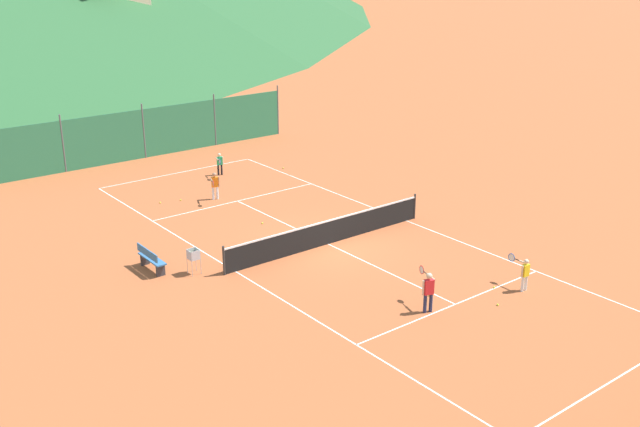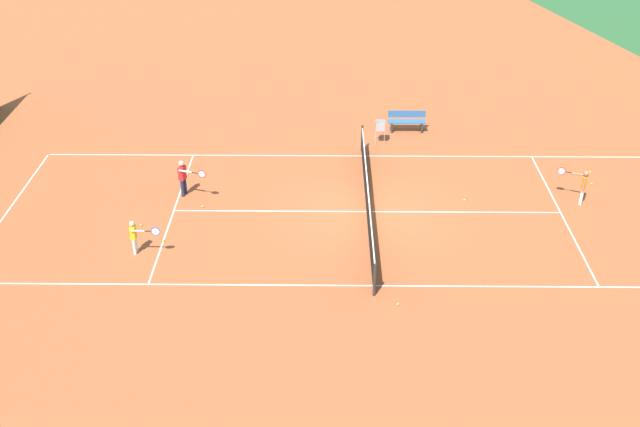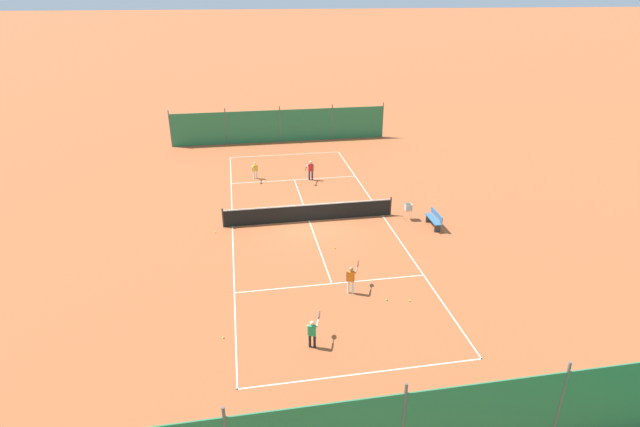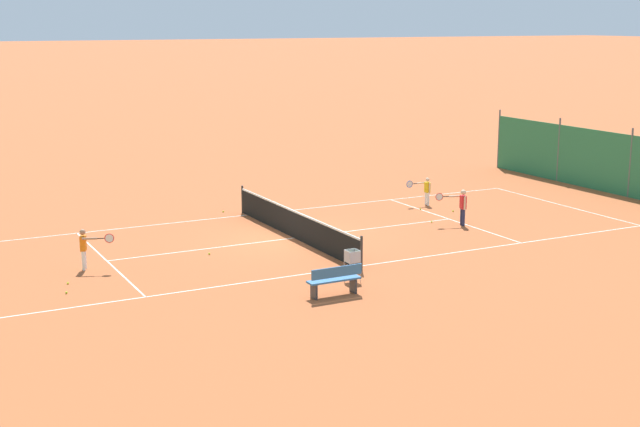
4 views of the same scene
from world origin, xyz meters
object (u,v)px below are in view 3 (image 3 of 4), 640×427
(tennis_net, at_px, (309,212))
(player_far_baseline, at_px, (255,169))
(ball_hopper, at_px, (408,208))
(tennis_ball_service_box, at_px, (223,338))
(player_near_service, at_px, (311,169))
(courtside_bench, at_px, (434,219))
(player_far_service, at_px, (313,331))
(tennis_ball_mid_court, at_px, (299,184))
(tennis_ball_far_corner, at_px, (335,248))
(tennis_ball_alley_right, at_px, (278,176))
(player_near_baseline, at_px, (351,277))
(tennis_ball_near_corner, at_px, (215,232))
(tennis_ball_by_net_right, at_px, (410,301))
(tennis_ball_by_net_left, at_px, (387,300))
(tennis_ball_alley_left, at_px, (266,181))

(tennis_net, height_order, player_far_baseline, player_far_baseline)
(player_far_baseline, height_order, ball_hopper, player_far_baseline)
(player_far_baseline, height_order, tennis_ball_service_box, player_far_baseline)
(player_near_service, xyz_separation_m, player_far_baseline, (3.55, -0.87, -0.11))
(ball_hopper, xyz_separation_m, courtside_bench, (-1.04, 1.12, -0.21))
(player_far_service, height_order, tennis_ball_service_box, player_far_service)
(player_near_service, bearing_deg, player_far_service, 81.41)
(player_far_service, bearing_deg, tennis_net, -97.97)
(tennis_ball_mid_court, bearing_deg, tennis_net, 87.78)
(tennis_ball_far_corner, relative_size, tennis_ball_alley_right, 1.00)
(player_near_baseline, height_order, tennis_ball_service_box, player_near_baseline)
(tennis_net, distance_m, tennis_ball_near_corner, 5.03)
(tennis_ball_near_corner, relative_size, tennis_ball_far_corner, 1.00)
(tennis_ball_by_net_right, distance_m, tennis_ball_by_net_left, 0.91)
(player_far_service, distance_m, tennis_ball_service_box, 3.31)
(player_near_baseline, distance_m, courtside_bench, 7.80)
(tennis_ball_by_net_left, height_order, ball_hopper, ball_hopper)
(tennis_ball_near_corner, relative_size, tennis_ball_alley_left, 1.00)
(player_near_baseline, xyz_separation_m, tennis_ball_alley_right, (1.62, -14.46, -0.68))
(player_near_baseline, distance_m, player_near_service, 13.37)
(player_far_service, bearing_deg, tennis_ball_near_corner, -69.84)
(tennis_ball_by_net_right, bearing_deg, tennis_ball_by_net_left, -14.26)
(player_far_baseline, bearing_deg, courtside_bench, 134.81)
(player_near_service, xyz_separation_m, tennis_ball_by_net_left, (-0.90, 14.18, -0.73))
(tennis_ball_mid_court, distance_m, tennis_ball_alley_left, 2.28)
(tennis_net, bearing_deg, player_far_service, 82.03)
(player_near_service, relative_size, tennis_ball_by_net_left, 19.80)
(player_far_baseline, relative_size, tennis_ball_alley_left, 16.88)
(tennis_ball_far_corner, xyz_separation_m, tennis_ball_service_box, (5.29, 5.95, 0.00))
(tennis_ball_alley_left, relative_size, courtside_bench, 0.04)
(tennis_ball_alley_left, height_order, courtside_bench, courtside_bench)
(tennis_ball_service_box, bearing_deg, tennis_ball_near_corner, -87.16)
(tennis_ball_mid_court, height_order, tennis_ball_alley_left, same)
(player_near_service, height_order, ball_hopper, player_near_service)
(tennis_ball_service_box, bearing_deg, tennis_ball_mid_court, -107.83)
(player_near_baseline, height_order, tennis_ball_near_corner, player_near_baseline)
(player_near_baseline, relative_size, tennis_ball_by_net_right, 18.62)
(player_far_baseline, xyz_separation_m, tennis_ball_alley_left, (-0.62, 0.66, -0.62))
(tennis_ball_near_corner, xyz_separation_m, tennis_ball_by_net_left, (-6.92, 7.36, 0.00))
(player_far_service, bearing_deg, tennis_ball_service_box, -17.27)
(tennis_net, distance_m, player_far_service, 10.36)
(tennis_ball_far_corner, distance_m, tennis_ball_by_net_left, 4.81)
(tennis_ball_near_corner, bearing_deg, tennis_ball_by_net_right, 135.80)
(tennis_ball_far_corner, relative_size, tennis_ball_mid_court, 1.00)
(tennis_ball_far_corner, relative_size, tennis_ball_by_net_right, 1.00)
(player_far_baseline, distance_m, tennis_ball_by_net_left, 15.70)
(player_near_service, xyz_separation_m, tennis_ball_service_box, (5.59, 15.48, -0.73))
(player_near_baseline, height_order, tennis_ball_by_net_left, player_near_baseline)
(tennis_net, bearing_deg, courtside_bench, 163.64)
(tennis_ball_near_corner, height_order, tennis_ball_mid_court, same)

